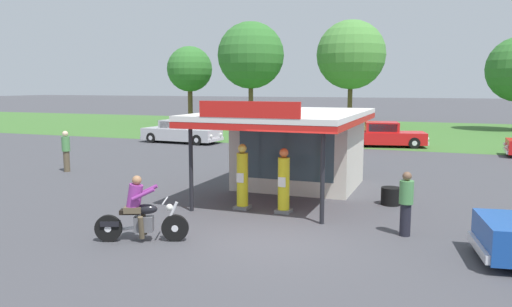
{
  "coord_description": "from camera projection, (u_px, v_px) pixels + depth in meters",
  "views": [
    {
      "loc": [
        3.64,
        -10.88,
        3.64
      ],
      "look_at": [
        -2.15,
        4.39,
        1.4
      ],
      "focal_mm": 34.63,
      "sensor_mm": 36.0,
      "label": 1
    }
  ],
  "objects": [
    {
      "name": "tree_oak_far_right",
      "position": [
        190.0,
        69.0,
        48.82
      ],
      "size": [
        4.46,
        4.46,
        7.55
      ],
      "color": "brown",
      "rests_on": "ground"
    },
    {
      "name": "gas_pump_offside",
      "position": [
        284.0,
        184.0,
        14.16
      ],
      "size": [
        0.44,
        0.44,
        1.88
      ],
      "color": "slate",
      "rests_on": "ground"
    },
    {
      "name": "tree_oak_far_left",
      "position": [
        251.0,
        55.0,
        44.56
      ],
      "size": [
        6.01,
        6.01,
        9.4
      ],
      "color": "brown",
      "rests_on": "ground"
    },
    {
      "name": "parked_car_second_row_spare",
      "position": [
        275.0,
        134.0,
        30.92
      ],
      "size": [
        5.07,
        2.77,
        1.43
      ],
      "color": "#E55993",
      "rests_on": "ground"
    },
    {
      "name": "ground_plane",
      "position": [
        275.0,
        239.0,
        11.85
      ],
      "size": [
        300.0,
        300.0,
        0.0
      ],
      "primitive_type": "plane",
      "color": "#424247"
    },
    {
      "name": "tree_oak_left",
      "position": [
        351.0,
        55.0,
        46.23
      ],
      "size": [
        6.46,
        6.46,
        9.78
      ],
      "color": "brown",
      "rests_on": "ground"
    },
    {
      "name": "bystander_leaning_by_kiosk",
      "position": [
        66.0,
        150.0,
        21.02
      ],
      "size": [
        0.34,
        0.34,
        1.75
      ],
      "color": "brown",
      "rests_on": "ground"
    },
    {
      "name": "parked_car_back_row_right",
      "position": [
        181.0,
        132.0,
        31.92
      ],
      "size": [
        5.33,
        2.26,
        1.46
      ],
      "color": "#B7B7BC",
      "rests_on": "ground"
    },
    {
      "name": "bystander_chatting_near_pumps",
      "position": [
        406.0,
        202.0,
        11.97
      ],
      "size": [
        0.34,
        0.34,
        1.59
      ],
      "color": "black",
      "rests_on": "ground"
    },
    {
      "name": "service_station_kiosk",
      "position": [
        297.0,
        143.0,
        17.59
      ],
      "size": [
        4.79,
        7.11,
        3.24
      ],
      "color": "beige",
      "rests_on": "ground"
    },
    {
      "name": "grass_verge_strip",
      "position": [
        394.0,
        132.0,
        39.65
      ],
      "size": [
        120.0,
        24.0,
        0.01
      ],
      "primitive_type": "cube",
      "color": "#3D6B2D",
      "rests_on": "ground"
    },
    {
      "name": "motorcycle_with_rider",
      "position": [
        140.0,
        214.0,
        11.56
      ],
      "size": [
        2.08,
        1.0,
        1.58
      ],
      "color": "black",
      "rests_on": "ground"
    },
    {
      "name": "spare_tire_stack",
      "position": [
        391.0,
        196.0,
        15.2
      ],
      "size": [
        0.6,
        0.6,
        0.54
      ],
      "color": "black",
      "rests_on": "ground"
    },
    {
      "name": "gas_pump_nearside",
      "position": [
        242.0,
        179.0,
        14.61
      ],
      "size": [
        0.44,
        0.44,
        1.95
      ],
      "color": "slate",
      "rests_on": "ground"
    },
    {
      "name": "parked_car_back_row_centre_right",
      "position": [
        384.0,
        135.0,
        29.89
      ],
      "size": [
        5.15,
        2.84,
        1.48
      ],
      "color": "red",
      "rests_on": "ground"
    }
  ]
}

